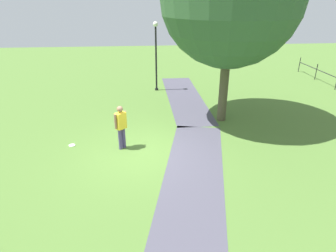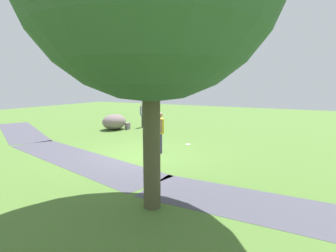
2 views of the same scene
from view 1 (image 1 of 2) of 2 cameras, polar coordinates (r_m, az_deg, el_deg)
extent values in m
plane|color=#4E7330|center=(10.38, -4.98, -5.28)|extent=(48.00, 48.00, 0.00)
cube|color=#494654|center=(16.03, 3.27, 5.76)|extent=(8.02, 1.93, 0.01)
cube|color=#494654|center=(8.89, 4.99, -10.90)|extent=(8.21, 3.57, 0.01)
cylinder|color=#4B4930|center=(12.73, 11.00, 7.90)|extent=(0.38, 0.38, 3.20)
cylinder|color=black|center=(17.24, -2.27, 7.30)|extent=(0.20, 0.20, 0.10)
cylinder|color=black|center=(16.81, -2.37, 12.97)|extent=(0.10, 0.10, 3.58)
sphere|color=white|center=(16.54, -2.49, 19.53)|extent=(0.28, 0.28, 0.28)
cylinder|color=#4C3F74|center=(10.55, -9.45, -2.57)|extent=(0.13, 0.13, 0.80)
cylinder|color=#4C3F74|center=(10.63, -8.77, -2.29)|extent=(0.13, 0.13, 0.80)
cube|color=yellow|center=(10.30, -9.36, 1.05)|extent=(0.42, 0.43, 0.60)
cylinder|color=#8C644D|center=(10.17, -10.36, 0.87)|extent=(0.08, 0.08, 0.53)
cylinder|color=#8C644D|center=(10.40, -8.42, 1.57)|extent=(0.08, 0.08, 0.53)
sphere|color=#8C644D|center=(10.13, -9.53, 3.33)|extent=(0.22, 0.22, 0.22)
cylinder|color=white|center=(11.40, -18.49, -3.63)|extent=(0.24, 0.24, 0.02)
cylinder|color=black|center=(23.49, 24.59, 10.99)|extent=(0.05, 0.05, 1.05)
cylinder|color=black|center=(21.65, 27.29, 9.49)|extent=(0.05, 0.05, 1.05)
camera|label=2|loc=(17.23, 25.07, 14.38)|focal=29.12mm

